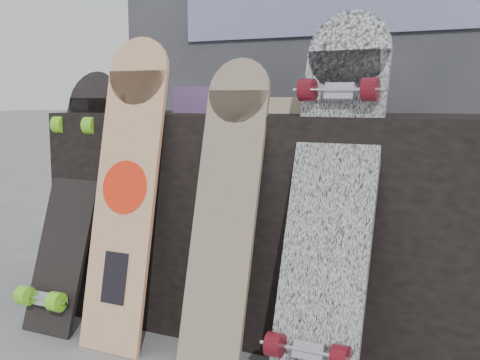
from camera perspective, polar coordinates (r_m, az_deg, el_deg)
The scene contains 9 objects.
vendor_table at distance 2.28m, azimuth 2.86°, elevation -3.79°, with size 1.60×0.60×0.80m, color black.
booth at distance 3.04m, azimuth 9.57°, elevation 12.31°, with size 2.40×0.22×2.20m.
merch_box_purple at distance 2.33m, azimuth -3.74°, elevation 7.60°, with size 0.18×0.12×0.10m, color #543369.
merch_box_small at distance 2.21m, azimuth 10.38°, elevation 7.73°, with size 0.14×0.14×0.12m, color #543369.
merch_box_flat at distance 2.28m, azimuth 3.93°, elevation 7.09°, with size 0.22×0.10×0.06m, color #D1B78C.
longboard_geisha at distance 2.11m, azimuth -10.70°, elevation -0.28°, with size 0.24×0.25×1.07m.
longboard_celtic at distance 1.93m, azimuth -1.32°, elevation -2.12°, with size 0.22×0.27×0.99m.
longboard_cascadia at distance 1.81m, azimuth 8.71°, elevation -0.89°, with size 0.26×0.42×1.13m.
skateboard_dark at distance 2.36m, azimuth -15.69°, elevation -1.27°, with size 0.22×0.40×0.96m.
Camera 1 is at (0.90, -1.55, 0.86)m, focal length 45.00 mm.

